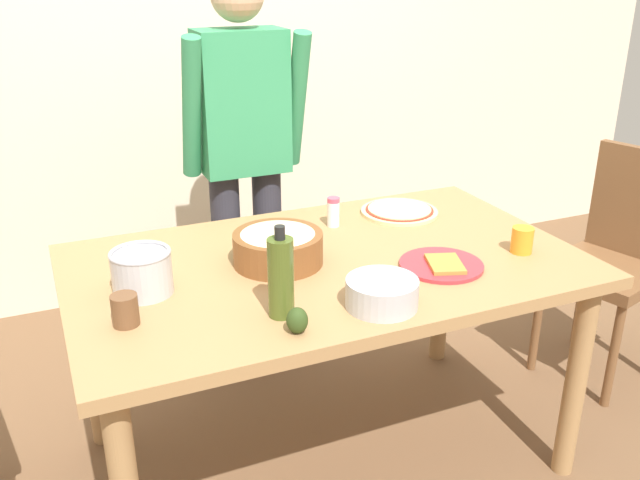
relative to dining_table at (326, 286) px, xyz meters
name	(u,v)px	position (x,y,z in m)	size (l,w,h in m)	color
ground	(326,453)	(0.00, 0.00, -0.67)	(8.00, 8.00, 0.00)	brown
wall_back	(193,34)	(0.00, 1.60, 0.63)	(5.60, 0.10, 2.60)	beige
dining_table	(326,286)	(0.00, 0.00, 0.00)	(1.60, 0.96, 0.76)	#A37A4C
person_cook	(244,149)	(-0.02, 0.76, 0.27)	(0.49, 0.25, 1.62)	#2D2D38
chair_wooden_right	(617,251)	(1.32, 0.06, -0.13)	(0.50, 0.50, 0.95)	brown
pizza_raw_on_board	(399,211)	(0.43, 0.28, 0.10)	(0.29, 0.29, 0.02)	beige
plate_with_slice	(442,265)	(0.31, -0.19, 0.10)	(0.26, 0.26, 0.02)	red
popcorn_bowl	(278,245)	(-0.15, 0.04, 0.15)	(0.28, 0.28, 0.11)	brown
mixing_bowl_steel	(382,293)	(0.01, -0.34, 0.13)	(0.20, 0.20, 0.08)	#B7B7BC
olive_oil_bottle	(281,277)	(-0.26, -0.28, 0.20)	(0.07, 0.07, 0.26)	#47561E
steel_pot	(142,271)	(-0.57, 0.00, 0.16)	(0.17, 0.17, 0.13)	#B7B7BC
cup_orange	(522,240)	(0.61, -0.19, 0.13)	(0.07, 0.07, 0.09)	orange
cup_small_brown	(125,310)	(-0.65, -0.17, 0.13)	(0.07, 0.07, 0.09)	brown
salt_shaker	(333,212)	(0.14, 0.26, 0.14)	(0.04, 0.04, 0.11)	white
avocado	(297,320)	(-0.25, -0.38, 0.13)	(0.06, 0.06, 0.07)	#2D4219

